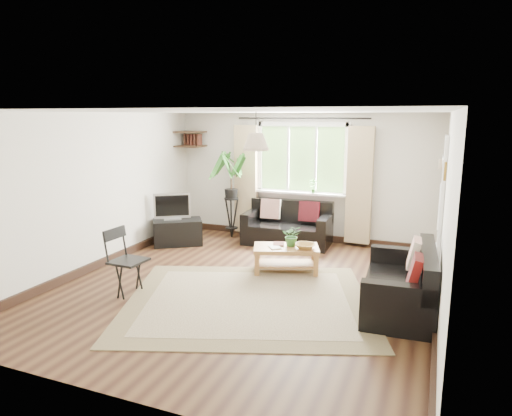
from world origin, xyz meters
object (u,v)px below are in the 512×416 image
at_px(coffee_table, 286,259).
at_px(sofa_right, 399,280).
at_px(palm_stand, 231,195).
at_px(sofa_back, 287,224).
at_px(tv_stand, 178,232).
at_px(folding_chair, 129,262).

bearing_deg(coffee_table, sofa_right, -24.79).
distance_m(coffee_table, palm_stand, 2.33).
xyz_separation_m(sofa_right, palm_stand, (-3.34, 2.34, 0.47)).
height_order(sofa_right, coffee_table, sofa_right).
bearing_deg(coffee_table, sofa_back, 107.33).
bearing_deg(tv_stand, folding_chair, -107.79).
bearing_deg(folding_chair, palm_stand, 2.01).
height_order(palm_stand, folding_chair, palm_stand).
xyz_separation_m(sofa_back, coffee_table, (0.46, -1.48, -0.17)).
distance_m(sofa_right, folding_chair, 3.48).
bearing_deg(palm_stand, tv_stand, -129.80).
distance_m(palm_stand, folding_chair, 3.19).
bearing_deg(sofa_back, palm_stand, 174.47).
distance_m(sofa_right, tv_stand, 4.31).
bearing_deg(sofa_back, sofa_right, -48.44).
bearing_deg(folding_chair, coffee_table, -43.04).
relative_size(sofa_right, folding_chair, 1.80).
bearing_deg(coffee_table, folding_chair, -135.72).
bearing_deg(palm_stand, folding_chair, -90.67).
distance_m(coffee_table, folding_chair, 2.34).
xyz_separation_m(sofa_back, palm_stand, (-1.16, 0.07, 0.47)).
distance_m(sofa_back, folding_chair, 3.32).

